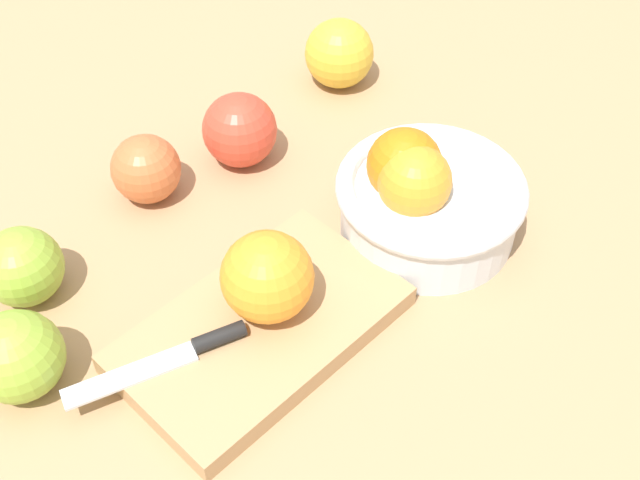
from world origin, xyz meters
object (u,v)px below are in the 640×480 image
Objects in this scene: apple_front_right at (17,356)px; apple_front_right_2 at (22,267)px; knife at (182,353)px; apple_front_center at (146,169)px; orange_on_board at (267,277)px; apple_front_left_2 at (240,130)px; cutting_board at (261,329)px; apple_front_left at (339,53)px; bowl at (425,196)px.

apple_front_right_2 is (-0.06, -0.08, -0.00)m from apple_front_right.
knife is 0.23m from apple_front_center.
orange_on_board is at bearing 168.48° from knife.
knife is 2.06× the size of apple_front_right_2.
apple_front_left_2 reaches higher than knife.
apple_front_center is at bearing -155.00° from apple_front_right.
cutting_board is 0.22m from apple_front_right_2.
apple_front_left is at bearing 176.68° from apple_front_center.
apple_front_right is (0.16, -0.11, 0.03)m from cutting_board.
apple_front_left reaches higher than cutting_board.
apple_front_right reaches higher than cutting_board.
knife is at bearing 136.77° from apple_front_right.
cutting_board is 1.64× the size of knife.
apple_front_left is (-0.40, -0.17, 0.01)m from knife.
orange_on_board is 0.53× the size of knife.
knife is 2.13× the size of apple_front_center.
orange_on_board reaches higher than apple_front_right_2.
apple_front_left is at bearing -179.39° from apple_front_right_2.
apple_front_center is at bearing -122.90° from knife.
apple_front_left_2 is 0.33m from apple_front_right.
bowl is 2.49× the size of apple_front_right_2.
orange_on_board is 0.22m from apple_front_right_2.
apple_front_left reaches higher than apple_front_center.
bowl is 2.24× the size of apple_front_left.
knife is at bearing -10.20° from bowl.
apple_front_left is 1.11× the size of apple_front_right_2.
orange_on_board is at bearing -163.56° from cutting_board.
apple_front_left is at bearing -121.19° from bowl.
orange_on_board is 0.23m from apple_front_left_2.
orange_on_board is 0.37m from apple_front_left.
bowl is 0.21m from apple_front_left_2.
apple_front_center reaches higher than cutting_board.
apple_front_left_2 reaches higher than cutting_board.
apple_front_right is at bearing -34.23° from cutting_board.
apple_front_right_2 is (0.12, -0.19, -0.03)m from orange_on_board.
apple_front_left_2 is 0.11m from apple_front_center.
knife is at bearing 101.75° from apple_front_right_2.
orange_on_board reaches higher than apple_front_right.
bowl is 1.21× the size of knife.
apple_front_left_2 is at bearing -167.37° from apple_front_right.
cutting_board is at bearing 162.09° from knife.
orange_on_board reaches higher than cutting_board.
bowl reaches higher than apple_front_left.
apple_front_right_2 is at bearing 7.45° from apple_front_center.
apple_front_right_2 is at bearing -57.21° from orange_on_board.
bowl is at bearing 58.81° from apple_front_left.
apple_front_right is (0.09, -0.09, 0.01)m from knife.
apple_front_left_2 reaches higher than apple_front_center.
apple_front_center is (0.28, -0.02, -0.01)m from apple_front_left.
apple_front_right is (0.36, -0.14, -0.01)m from bowl.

